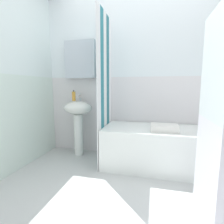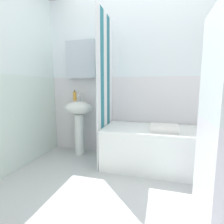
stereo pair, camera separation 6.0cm
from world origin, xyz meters
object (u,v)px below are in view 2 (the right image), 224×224
at_px(body_wash_bottle, 217,120).
at_px(towel_folded, 164,128).
at_px(bathtub, 167,149).
at_px(soap_dispenser, 75,96).
at_px(sink, 79,116).

xyz_separation_m(body_wash_bottle, towel_folded, (-0.68, -0.44, -0.05)).
relative_size(bathtub, towel_folded, 5.21).
bearing_deg(soap_dispenser, towel_folded, -14.95).
distance_m(soap_dispenser, towel_folded, 1.43).
bearing_deg(towel_folded, body_wash_bottle, 33.08).
relative_size(bathtub, body_wash_bottle, 7.95).
height_order(sink, bathtub, sink).
bearing_deg(soap_dispenser, bathtub, -8.13).
height_order(bathtub, towel_folded, towel_folded).
relative_size(sink, towel_folded, 2.67).
relative_size(sink, soap_dispenser, 5.04).
distance_m(bathtub, towel_folded, 0.35).
bearing_deg(soap_dispenser, sink, -31.37).
xyz_separation_m(soap_dispenser, towel_folded, (1.34, -0.36, -0.34)).
height_order(sink, towel_folded, sink).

